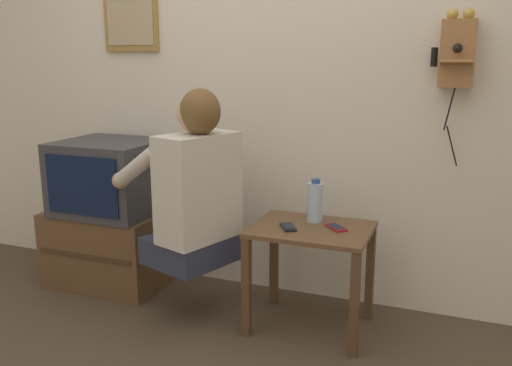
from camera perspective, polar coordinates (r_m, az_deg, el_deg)
The scene contains 10 objects.
wall_back at distance 3.03m, azimuth 1.99°, elevation 11.87°, with size 6.80×0.05×2.55m.
side_table at distance 2.70m, azimuth 5.80°, elevation -6.81°, with size 0.58×0.45×0.53m.
person at distance 2.71m, azimuth -6.52°, elevation -0.45°, with size 0.65×0.57×0.89m.
tv_stand at distance 3.40m, azimuth -15.21°, elevation -6.54°, with size 0.69×0.46×0.45m.
television at distance 3.28m, azimuth -15.09°, elevation 0.65°, with size 0.56×0.51×0.42m.
wall_phone_antique at distance 2.78m, azimuth 20.43°, elevation 12.78°, with size 0.20×0.18×0.73m.
framed_picture at distance 3.41m, azimuth -13.11°, elevation 17.62°, with size 0.36×0.03×0.51m.
cell_phone_held at distance 2.64m, azimuth 3.41°, elevation -4.64°, with size 0.12×0.14×0.01m.
cell_phone_spare at distance 2.66m, azimuth 8.39°, elevation -4.64°, with size 0.13×0.13×0.01m.
water_bottle at distance 2.74m, azimuth 6.25°, elevation -1.98°, with size 0.08×0.08×0.22m.
Camera 1 is at (1.02, -1.63, 1.34)m, focal length 38.00 mm.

